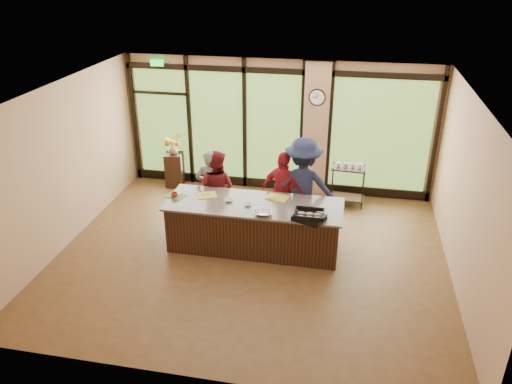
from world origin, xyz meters
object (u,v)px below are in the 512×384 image
at_px(flower_stand, 175,170).
at_px(bar_cart, 348,180).
at_px(island_base, 254,227).
at_px(cook_left, 211,188).
at_px(cook_right, 303,186).
at_px(roasting_pan, 309,218).

relative_size(flower_stand, bar_cart, 0.81).
xyz_separation_m(island_base, cook_left, (-1.03, 0.74, 0.36)).
height_order(island_base, bar_cart, bar_cart).
distance_m(cook_left, bar_cart, 3.01).
bearing_deg(cook_left, island_base, 132.67).
height_order(cook_right, bar_cart, cook_right).
height_order(island_base, roasting_pan, roasting_pan).
relative_size(cook_left, roasting_pan, 3.19).
distance_m(cook_left, flower_stand, 2.16).
height_order(flower_stand, bar_cart, bar_cart).
xyz_separation_m(island_base, cook_right, (0.80, 0.78, 0.54)).
bearing_deg(island_base, bar_cart, 52.18).
bearing_deg(bar_cart, roasting_pan, -99.38).
bearing_deg(cook_right, bar_cart, -127.72).
bearing_deg(island_base, roasting_pan, -22.35).
distance_m(cook_left, cook_right, 1.83).
bearing_deg(roasting_pan, cook_left, 171.88).
xyz_separation_m(cook_right, roasting_pan, (0.24, -1.20, -0.01)).
bearing_deg(bar_cart, island_base, -123.83).
relative_size(cook_right, roasting_pan, 3.91).
xyz_separation_m(island_base, bar_cart, (1.64, 2.11, 0.15)).
xyz_separation_m(cook_left, roasting_pan, (2.07, -1.17, 0.17)).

